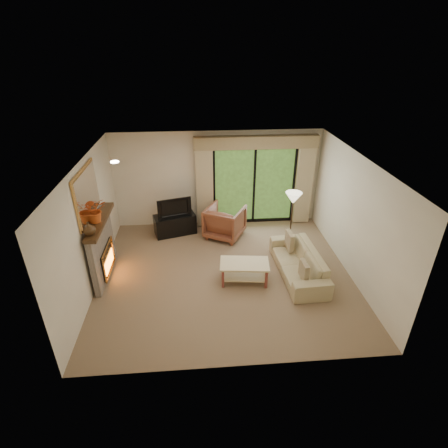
{
  "coord_description": "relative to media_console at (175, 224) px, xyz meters",
  "views": [
    {
      "loc": [
        -0.55,
        -6.34,
        4.65
      ],
      "look_at": [
        0.0,
        0.3,
        1.1
      ],
      "focal_mm": 28.0,
      "sensor_mm": 36.0,
      "label": 1
    }
  ],
  "objects": [
    {
      "name": "vase",
      "position": [
        -1.43,
        -2.36,
        1.23
      ],
      "size": [
        0.29,
        0.29,
        0.26
      ],
      "primitive_type": "imported",
      "rotation": [
        0.0,
        0.0,
        -0.22
      ],
      "color": "#3F2814",
      "rests_on": "fireplace"
    },
    {
      "name": "media_console",
      "position": [
        0.0,
        0.0,
        0.0
      ],
      "size": [
        1.16,
        0.76,
        0.53
      ],
      "primitive_type": "cube",
      "rotation": [
        0.0,
        0.0,
        0.28
      ],
      "color": "black",
      "rests_on": "floor"
    },
    {
      "name": "floor_lamp",
      "position": [
        2.88,
        -0.9,
        0.46
      ],
      "size": [
        0.43,
        0.43,
        1.46
      ],
      "primitive_type": null,
      "rotation": [
        0.0,
        0.0,
        0.1
      ],
      "color": "beige",
      "rests_on": "floor"
    },
    {
      "name": "fireplace",
      "position": [
        -1.45,
        -1.75,
        0.42
      ],
      "size": [
        0.24,
        1.7,
        1.37
      ],
      "primitive_type": null,
      "color": "gray",
      "rests_on": "floor"
    },
    {
      "name": "cornice",
      "position": [
        2.18,
        0.41,
        2.05
      ],
      "size": [
        3.2,
        0.24,
        0.32
      ],
      "primitive_type": "cube",
      "color": "#967E57",
      "rests_on": "wall_back"
    },
    {
      "name": "pillow_far",
      "position": [
        2.72,
        -1.48,
        0.24
      ],
      "size": [
        0.12,
        0.41,
        0.41
      ],
      "primitive_type": "cube",
      "rotation": [
        0.0,
        0.0,
        0.04
      ],
      "color": "#523722",
      "rests_on": "sofa"
    },
    {
      "name": "armchair",
      "position": [
        1.31,
        -0.26,
        0.15
      ],
      "size": [
        1.23,
        1.24,
        0.84
      ],
      "primitive_type": "imported",
      "rotation": [
        0.0,
        0.0,
        2.65
      ],
      "color": "brown",
      "rests_on": "floor"
    },
    {
      "name": "sofa",
      "position": [
        2.78,
        -2.07,
        0.03
      ],
      "size": [
        0.88,
        2.07,
        0.59
      ],
      "primitive_type": "imported",
      "rotation": [
        0.0,
        0.0,
        -1.53
      ],
      "color": "tan",
      "rests_on": "floor"
    },
    {
      "name": "curtain_left",
      "position": [
        0.83,
        0.39,
        0.93
      ],
      "size": [
        0.45,
        0.18,
        2.35
      ],
      "primitive_type": "cube",
      "color": "tan",
      "rests_on": "floor"
    },
    {
      "name": "wall_back",
      "position": [
        1.18,
        0.55,
        1.03
      ],
      "size": [
        5.0,
        0.0,
        5.0
      ],
      "primitive_type": "plane",
      "rotation": [
        1.57,
        0.0,
        0.0
      ],
      "color": "beige",
      "rests_on": "ground"
    },
    {
      "name": "curtain_right",
      "position": [
        3.53,
        0.39,
        0.93
      ],
      "size": [
        0.45,
        0.18,
        2.35
      ],
      "primitive_type": "cube",
      "color": "tan",
      "rests_on": "floor"
    },
    {
      "name": "wall_right",
      "position": [
        3.93,
        -1.95,
        1.03
      ],
      "size": [
        0.0,
        5.0,
        5.0
      ],
      "primitive_type": "plane",
      "rotation": [
        1.57,
        0.0,
        -1.57
      ],
      "color": "beige",
      "rests_on": "ground"
    },
    {
      "name": "branches",
      "position": [
        -1.43,
        -1.84,
        1.36
      ],
      "size": [
        0.59,
        0.55,
        0.52
      ],
      "primitive_type": "imported",
      "rotation": [
        0.0,
        0.0,
        0.38
      ],
      "color": "#D0511B",
      "rests_on": "fireplace"
    },
    {
      "name": "floor",
      "position": [
        1.18,
        -1.95,
        -0.27
      ],
      "size": [
        5.5,
        5.5,
        0.0
      ],
      "primitive_type": "plane",
      "color": "#866B50",
      "rests_on": "ground"
    },
    {
      "name": "mirror",
      "position": [
        -1.54,
        -1.75,
        1.68
      ],
      "size": [
        0.07,
        1.45,
        1.02
      ],
      "primitive_type": null,
      "color": "#CA9047",
      "rests_on": "wall_left"
    },
    {
      "name": "wall_front",
      "position": [
        1.18,
        -4.45,
        1.03
      ],
      "size": [
        5.0,
        0.0,
        5.0
      ],
      "primitive_type": "plane",
      "rotation": [
        -1.57,
        0.0,
        0.0
      ],
      "color": "beige",
      "rests_on": "ground"
    },
    {
      "name": "sliding_door",
      "position": [
        2.18,
        0.5,
        0.83
      ],
      "size": [
        2.26,
        0.1,
        2.16
      ],
      "primitive_type": null,
      "color": "black",
      "rests_on": "floor"
    },
    {
      "name": "wall_left",
      "position": [
        -1.57,
        -1.95,
        1.03
      ],
      "size": [
        0.0,
        5.0,
        5.0
      ],
      "primitive_type": "plane",
      "rotation": [
        1.57,
        0.0,
        1.57
      ],
      "color": "beige",
      "rests_on": "ground"
    },
    {
      "name": "tv",
      "position": [
        0.0,
        -0.0,
        0.52
      ],
      "size": [
        0.89,
        0.35,
        0.51
      ],
      "primitive_type": "imported",
      "rotation": [
        0.0,
        0.0,
        0.28
      ],
      "color": "black",
      "rests_on": "media_console"
    },
    {
      "name": "coffee_table",
      "position": [
        1.56,
        -2.24,
        -0.04
      ],
      "size": [
        1.08,
        0.67,
        0.46
      ],
      "primitive_type": null,
      "rotation": [
        0.0,
        0.0,
        -0.11
      ],
      "color": "beige",
      "rests_on": "floor"
    },
    {
      "name": "pillow_near",
      "position": [
        2.72,
        -2.66,
        0.24
      ],
      "size": [
        0.11,
        0.37,
        0.37
      ],
      "primitive_type": "cube",
      "rotation": [
        0.0,
        0.0,
        0.04
      ],
      "color": "#523722",
      "rests_on": "sofa"
    },
    {
      "name": "ceiling",
      "position": [
        1.18,
        -1.95,
        2.33
      ],
      "size": [
        5.5,
        5.5,
        0.0
      ],
      "primitive_type": "plane",
      "rotation": [
        3.14,
        0.0,
        0.0
      ],
      "color": "white",
      "rests_on": "ground"
    }
  ]
}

